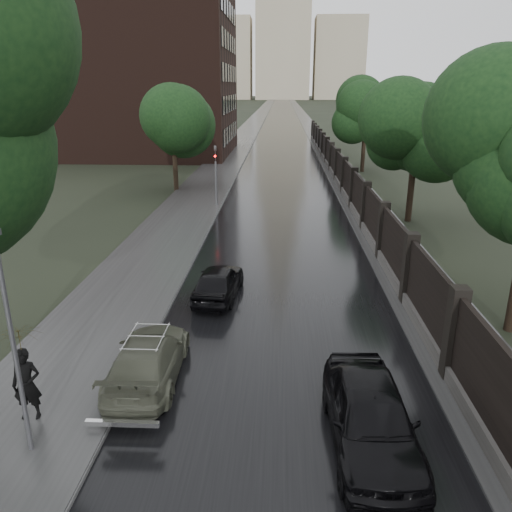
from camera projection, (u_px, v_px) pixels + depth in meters
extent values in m
cube|color=black|center=(282.00, 107.00, 188.73)|extent=(8.00, 420.00, 0.02)
cube|color=#2D2D2D|center=(266.00, 107.00, 188.99)|extent=(4.00, 420.00, 0.16)
cube|color=#2D2D2D|center=(297.00, 107.00, 188.46)|extent=(3.00, 420.00, 0.08)
cube|color=#383533|center=(340.00, 185.00, 39.14)|extent=(0.40, 75.00, 0.50)
cube|color=black|center=(341.00, 169.00, 38.73)|extent=(0.15, 75.00, 2.00)
cube|color=black|center=(313.00, 130.00, 74.69)|extent=(0.45, 0.45, 2.70)
cylinder|color=black|center=(174.00, 152.00, 36.97)|extent=(0.36, 0.36, 5.85)
sphere|color=black|center=(173.00, 120.00, 36.21)|extent=(4.25, 4.25, 4.25)
cylinder|color=black|center=(412.00, 174.00, 28.74)|extent=(0.36, 0.36, 5.53)
sphere|color=black|center=(416.00, 135.00, 28.02)|extent=(4.08, 4.08, 4.08)
cylinder|color=black|center=(364.00, 141.00, 45.74)|extent=(0.36, 0.36, 5.53)
sphere|color=black|center=(366.00, 116.00, 45.03)|extent=(4.08, 4.08, 4.08)
cylinder|color=#59595E|center=(15.00, 353.00, 10.06)|extent=(0.10, 0.10, 5.00)
cylinder|color=#59595E|center=(216.00, 185.00, 32.53)|extent=(0.12, 0.12, 3.00)
imported|color=#59595E|center=(215.00, 154.00, 31.89)|extent=(0.16, 0.20, 1.00)
sphere|color=#FF0C0C|center=(215.00, 156.00, 31.79)|extent=(0.14, 0.14, 0.14)
cube|color=black|center=(123.00, 63.00, 55.94)|extent=(24.00, 18.00, 20.00)
cube|color=tan|center=(227.00, 59.00, 287.05)|extent=(28.00, 22.00, 44.00)
cube|color=tan|center=(339.00, 59.00, 284.04)|extent=(28.00, 22.00, 44.00)
cube|color=tan|center=(283.00, 44.00, 282.95)|extent=(30.00, 30.00, 60.00)
imported|color=#4D4F3F|center=(148.00, 359.00, 13.46)|extent=(1.89, 4.39, 1.26)
imported|color=black|center=(218.00, 281.00, 18.76)|extent=(1.82, 3.84, 1.27)
imported|color=black|center=(371.00, 416.00, 10.91)|extent=(1.95, 4.55, 1.53)
imported|color=black|center=(27.00, 384.00, 11.57)|extent=(0.70, 0.51, 1.78)
imported|color=black|center=(17.00, 329.00, 11.11)|extent=(1.17, 1.19, 0.95)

